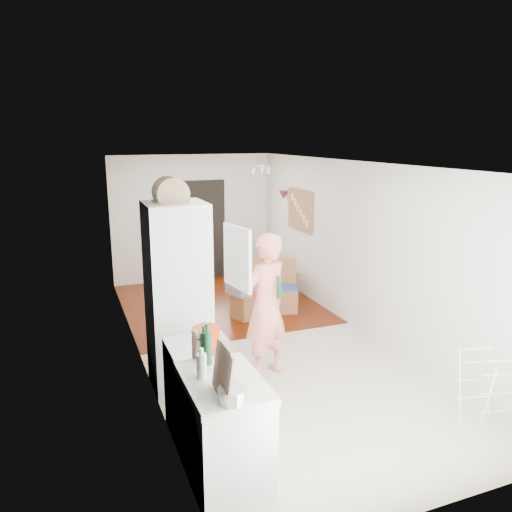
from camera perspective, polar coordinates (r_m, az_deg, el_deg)
room_shell at (r=6.75m, az=0.14°, el=-0.13°), size 3.20×7.00×2.50m
floor at (r=7.15m, az=0.14°, el=-9.91°), size 3.20×7.00×0.01m
wood_floor_overlay at (r=8.78m, az=-4.30°, el=-5.35°), size 3.20×3.30×0.01m
sage_wall_panel at (r=4.30m, az=-9.88°, el=-0.07°), size 0.02×3.00×1.30m
tile_splashback at (r=4.02m, az=-7.78°, el=-11.56°), size 0.02×1.90×0.50m
doorway_recess at (r=10.10m, az=-6.04°, el=2.96°), size 0.90×0.04×2.00m
base_cabinet at (r=4.44m, az=-3.67°, el=-19.51°), size 0.60×0.90×0.86m
worktop at (r=4.20m, az=-3.77°, el=-14.24°), size 0.62×0.92×0.06m
range_cooker at (r=5.05m, az=-6.36°, el=-15.00°), size 0.60×0.60×0.88m
cooker_top at (r=4.85m, az=-6.50°, el=-10.22°), size 0.60×0.60×0.04m
fridge_housing at (r=5.72m, az=-8.91°, el=-4.65°), size 0.66×0.66×2.15m
fridge_door at (r=5.47m, az=-2.15°, el=-0.17°), size 0.14×0.56×0.70m
fridge_interior at (r=5.66m, az=-6.02°, el=0.24°), size 0.02×0.52×0.66m
pinboard at (r=9.03m, az=5.09°, el=5.26°), size 0.03×0.90×0.70m
pinboard_frame at (r=9.02m, az=5.01°, el=5.25°), size 0.00×0.94×0.74m
wall_sconce at (r=9.57m, az=3.17°, el=6.97°), size 0.18×0.18×0.16m
person at (r=5.89m, az=1.10°, el=-4.28°), size 0.89×0.74×2.09m
dining_table at (r=9.31m, az=1.00°, el=-2.91°), size 0.82×1.26×0.41m
dining_chair at (r=8.22m, az=3.44°, el=-3.52°), size 0.47×0.47×0.87m
stool at (r=7.97m, az=-1.32°, el=-5.72°), size 0.43×0.43×0.43m
grey_drape at (r=7.86m, az=-1.51°, el=-3.67°), size 0.51×0.51×0.18m
drying_rack at (r=5.61m, az=25.03°, el=-13.70°), size 0.49×0.47×0.80m
bread_bin at (r=5.50m, az=-9.75°, el=7.10°), size 0.42×0.40×0.19m
red_casserole at (r=4.83m, az=-5.68°, el=-9.01°), size 0.30×0.30×0.16m
steel_pan at (r=3.85m, az=-2.65°, el=-15.56°), size 0.28×0.28×0.11m
held_bottle at (r=5.77m, az=2.66°, el=-3.59°), size 0.06×0.06×0.26m
bottle_a at (r=4.39m, az=-5.53°, el=-10.44°), size 0.08×0.08×0.29m
bottle_b at (r=4.46m, az=-5.95°, el=-10.28°), size 0.06×0.06×0.26m
bottle_c at (r=4.19m, az=-6.23°, el=-12.37°), size 0.09×0.09×0.21m
pepper_mill_front at (r=4.56m, az=-7.01°, el=-10.17°), size 0.05×0.05×0.20m
pepper_mill_back at (r=4.48m, az=-6.61°, el=-10.60°), size 0.07×0.07×0.20m
chopping_boards at (r=3.85m, az=-3.76°, el=-13.09°), size 0.09×0.30×0.41m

